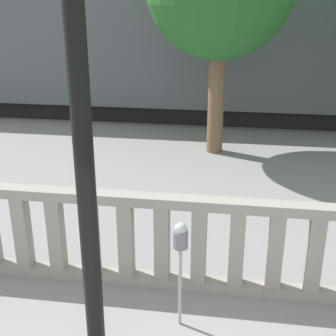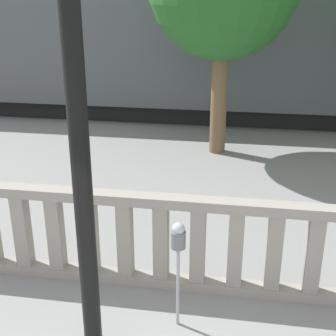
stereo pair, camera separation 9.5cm
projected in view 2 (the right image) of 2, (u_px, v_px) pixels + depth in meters
The scene contains 5 objects.
balustrade at pixel (179, 243), 6.39m from camera, with size 15.56×0.24×1.39m.
lamppost at pixel (73, 55), 4.05m from camera, with size 0.43×0.43×6.66m.
parking_meter at pixel (178, 244), 5.48m from camera, with size 0.18×0.18×1.43m.
train_near at pixel (95, 51), 15.16m from camera, with size 20.51×2.98×4.37m.
train_far at pixel (293, 22), 26.61m from camera, with size 28.93×2.88×4.46m.
Camera 2 is at (0.75, -2.36, 3.98)m, focal length 50.00 mm.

